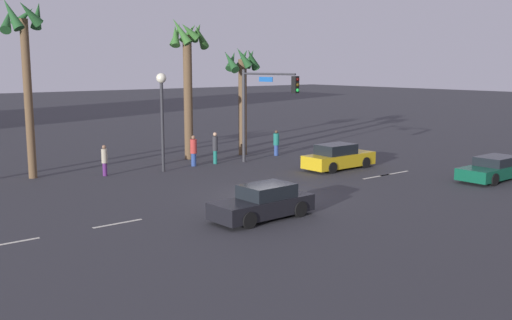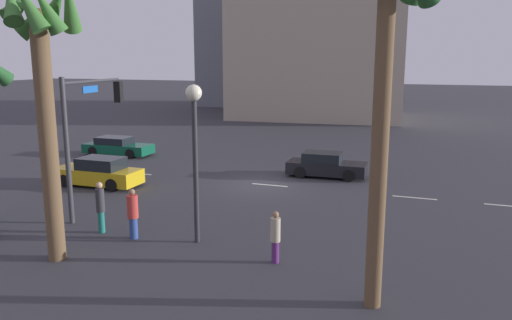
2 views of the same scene
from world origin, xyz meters
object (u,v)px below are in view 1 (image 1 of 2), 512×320
Objects in this scene: car_2 at (263,203)px; streetlamp at (162,102)px; car_0 at (338,157)px; traffic_signal at (262,101)px; pedestrian_0 at (215,147)px; pedestrian_2 at (276,142)px; palm_tree_1 at (187,61)px; car_1 at (494,169)px; pedestrian_1 at (104,160)px; pedestrian_3 at (194,150)px; palm_tree_2 at (24,50)px; palm_tree_0 at (242,80)px.

car_2 is 12.18m from streetlamp.
traffic_signal reaches higher than car_0.
pedestrian_0 is 5.06m from pedestrian_2.
car_1 is at bearing -61.08° from palm_tree_1.
traffic_signal reaches higher than pedestrian_2.
pedestrian_2 is (12.03, -0.38, -0.02)m from pedestrian_1.
traffic_signal is (-6.60, 11.26, 3.31)m from car_1.
pedestrian_3 is 0.20× the size of palm_tree_2.
car_0 is at bearing -55.91° from traffic_signal.
pedestrian_0 is (-4.56, 5.95, 0.37)m from car_0.
pedestrian_2 is at bearing 85.36° from car_0.
car_2 is at bearing -100.61° from streetlamp.
traffic_signal is (7.92, 9.72, 3.26)m from car_2.
pedestrian_2 is 6.54m from pedestrian_3.
streetlamp reaches higher than pedestrian_3.
car_1 is 14.60m from car_2.
pedestrian_0 is at bearing 122.65° from car_1.
palm_tree_1 is at bearing 119.43° from car_0.
pedestrian_0 is 5.61m from palm_tree_0.
pedestrian_0 is at bearing 4.61° from streetlamp.
traffic_signal reaches higher than pedestrian_0.
car_1 is (4.00, -7.42, -0.10)m from car_0.
traffic_signal is (-2.60, 3.84, 3.21)m from car_0.
car_0 is at bearing 118.34° from car_1.
car_1 is 2.73× the size of pedestrian_1.
car_1 is 18.29m from streetlamp.
car_2 is 0.60× the size of palm_tree_0.
car_1 is 0.84× the size of streetlamp.
traffic_signal is at bearing -111.05° from palm_tree_0.
pedestrian_2 is (11.02, 11.97, 0.26)m from car_2.
pedestrian_3 reaches higher than pedestrian_2.
car_0 is at bearing -82.16° from palm_tree_0.
traffic_signal is 3.36× the size of pedestrian_1.
pedestrian_1 is 0.19× the size of palm_tree_1.
streetlamp is (-5.76, 1.80, 0.06)m from traffic_signal.
pedestrian_0 reaches higher than pedestrian_1.
car_2 is 16.27m from pedestrian_2.
car_2 is at bearing -72.95° from palm_tree_2.
streetlamp is (2.16, 11.52, 3.32)m from car_2.
pedestrian_1 is 0.24× the size of palm_tree_0.
streetlamp is at bearing 133.44° from car_1.
palm_tree_1 is (-2.21, 4.68, 2.35)m from traffic_signal.
streetlamp is 3.80m from pedestrian_3.
palm_tree_2 reaches higher than streetlamp.
car_1 is at bearing -71.56° from palm_tree_0.
palm_tree_0 reaches higher than car_1.
pedestrian_3 is at bearing -116.73° from palm_tree_1.
palm_tree_1 is (6.72, 2.05, 5.33)m from pedestrian_1.
palm_tree_1 reaches higher than car_1.
traffic_signal is at bearing 120.38° from car_1.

